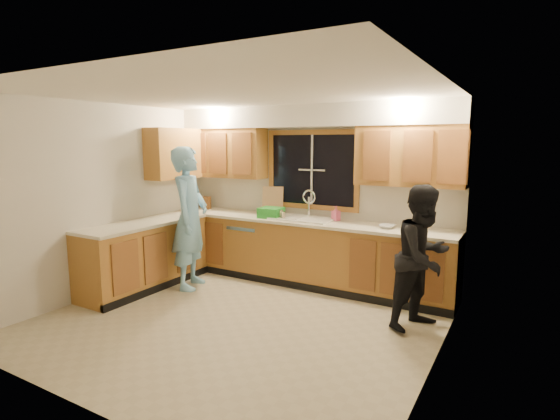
{
  "coord_description": "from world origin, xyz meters",
  "views": [
    {
      "loc": [
        2.75,
        -3.78,
        1.99
      ],
      "look_at": [
        0.18,
        0.65,
        1.2
      ],
      "focal_mm": 28.0,
      "sensor_mm": 36.0,
      "label": 1
    }
  ],
  "objects_px": {
    "woman": "(423,257)",
    "knife_block": "(207,203)",
    "soap_bottle": "(336,213)",
    "bowl": "(387,227)",
    "dishwasher": "(252,248)",
    "sink": "(303,223)",
    "stove": "(111,265)",
    "dish_crate": "(271,213)",
    "man": "(190,218)"
  },
  "relations": [
    {
      "from": "sink",
      "to": "man",
      "type": "height_order",
      "value": "man"
    },
    {
      "from": "dish_crate",
      "to": "bowl",
      "type": "xyz_separation_m",
      "value": [
        1.67,
        0.05,
        -0.05
      ]
    },
    {
      "from": "knife_block",
      "to": "stove",
      "type": "bearing_deg",
      "value": -102.93
    },
    {
      "from": "sink",
      "to": "woman",
      "type": "bearing_deg",
      "value": -21.55
    },
    {
      "from": "dish_crate",
      "to": "dishwasher",
      "type": "bearing_deg",
      "value": 168.21
    },
    {
      "from": "dish_crate",
      "to": "bowl",
      "type": "height_order",
      "value": "dish_crate"
    },
    {
      "from": "sink",
      "to": "stove",
      "type": "xyz_separation_m",
      "value": [
        -1.8,
        -1.82,
        -0.41
      ]
    },
    {
      "from": "stove",
      "to": "bowl",
      "type": "xyz_separation_m",
      "value": [
        3.01,
        1.78,
        0.49
      ]
    },
    {
      "from": "man",
      "to": "dish_crate",
      "type": "height_order",
      "value": "man"
    },
    {
      "from": "stove",
      "to": "woman",
      "type": "bearing_deg",
      "value": 17.08
    },
    {
      "from": "woman",
      "to": "dish_crate",
      "type": "distance_m",
      "value": 2.37
    },
    {
      "from": "knife_block",
      "to": "soap_bottle",
      "type": "height_order",
      "value": "soap_bottle"
    },
    {
      "from": "stove",
      "to": "woman",
      "type": "height_order",
      "value": "woman"
    },
    {
      "from": "man",
      "to": "bowl",
      "type": "height_order",
      "value": "man"
    },
    {
      "from": "dishwasher",
      "to": "woman",
      "type": "bearing_deg",
      "value": -14.75
    },
    {
      "from": "knife_block",
      "to": "soap_bottle",
      "type": "distance_m",
      "value": 2.24
    },
    {
      "from": "sink",
      "to": "stove",
      "type": "bearing_deg",
      "value": -134.61
    },
    {
      "from": "dish_crate",
      "to": "bowl",
      "type": "bearing_deg",
      "value": 1.83
    },
    {
      "from": "stove",
      "to": "knife_block",
      "type": "height_order",
      "value": "knife_block"
    },
    {
      "from": "dishwasher",
      "to": "woman",
      "type": "relative_size",
      "value": 0.53
    },
    {
      "from": "man",
      "to": "dishwasher",
      "type": "bearing_deg",
      "value": -45.72
    },
    {
      "from": "sink",
      "to": "stove",
      "type": "relative_size",
      "value": 0.96
    },
    {
      "from": "stove",
      "to": "woman",
      "type": "distance_m",
      "value": 3.79
    },
    {
      "from": "sink",
      "to": "soap_bottle",
      "type": "distance_m",
      "value": 0.49
    },
    {
      "from": "stove",
      "to": "man",
      "type": "xyz_separation_m",
      "value": [
        0.54,
        0.9,
        0.52
      ]
    },
    {
      "from": "woman",
      "to": "stove",
      "type": "bearing_deg",
      "value": 132.78
    },
    {
      "from": "sink",
      "to": "woman",
      "type": "height_order",
      "value": "woman"
    },
    {
      "from": "knife_block",
      "to": "woman",
      "type": "bearing_deg",
      "value": -25.33
    },
    {
      "from": "bowl",
      "to": "stove",
      "type": "bearing_deg",
      "value": -149.39
    },
    {
      "from": "man",
      "to": "knife_block",
      "type": "height_order",
      "value": "man"
    },
    {
      "from": "soap_bottle",
      "to": "sink",
      "type": "bearing_deg",
      "value": -162.2
    },
    {
      "from": "dishwasher",
      "to": "stove",
      "type": "height_order",
      "value": "stove"
    },
    {
      "from": "dishwasher",
      "to": "man",
      "type": "relative_size",
      "value": 0.42
    },
    {
      "from": "knife_block",
      "to": "soap_bottle",
      "type": "xyz_separation_m",
      "value": [
        2.24,
        0.06,
        0.0
      ]
    },
    {
      "from": "stove",
      "to": "sink",
      "type": "bearing_deg",
      "value": 45.39
    },
    {
      "from": "sink",
      "to": "woman",
      "type": "xyz_separation_m",
      "value": [
        1.81,
        -0.72,
        -0.09
      ]
    },
    {
      "from": "knife_block",
      "to": "soap_bottle",
      "type": "bearing_deg",
      "value": -11.37
    },
    {
      "from": "sink",
      "to": "bowl",
      "type": "bearing_deg",
      "value": -1.99
    },
    {
      "from": "dishwasher",
      "to": "knife_block",
      "type": "bearing_deg",
      "value": 173.94
    },
    {
      "from": "woman",
      "to": "knife_block",
      "type": "height_order",
      "value": "woman"
    },
    {
      "from": "dish_crate",
      "to": "soap_bottle",
      "type": "xyz_separation_m",
      "value": [
        0.9,
        0.24,
        0.03
      ]
    },
    {
      "from": "man",
      "to": "soap_bottle",
      "type": "bearing_deg",
      "value": -79.48
    },
    {
      "from": "dish_crate",
      "to": "stove",
      "type": "bearing_deg",
      "value": -127.73
    },
    {
      "from": "soap_bottle",
      "to": "bowl",
      "type": "xyz_separation_m",
      "value": [
        0.77,
        -0.18,
        -0.08
      ]
    },
    {
      "from": "dishwasher",
      "to": "stove",
      "type": "xyz_separation_m",
      "value": [
        -0.95,
        -1.81,
        0.04
      ]
    },
    {
      "from": "bowl",
      "to": "dishwasher",
      "type": "bearing_deg",
      "value": 179.23
    },
    {
      "from": "dishwasher",
      "to": "man",
      "type": "distance_m",
      "value": 1.14
    },
    {
      "from": "man",
      "to": "soap_bottle",
      "type": "xyz_separation_m",
      "value": [
        1.7,
        1.07,
        0.05
      ]
    },
    {
      "from": "man",
      "to": "dish_crate",
      "type": "relative_size",
      "value": 6.17
    },
    {
      "from": "man",
      "to": "sink",
      "type": "bearing_deg",
      "value": -75.25
    }
  ]
}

